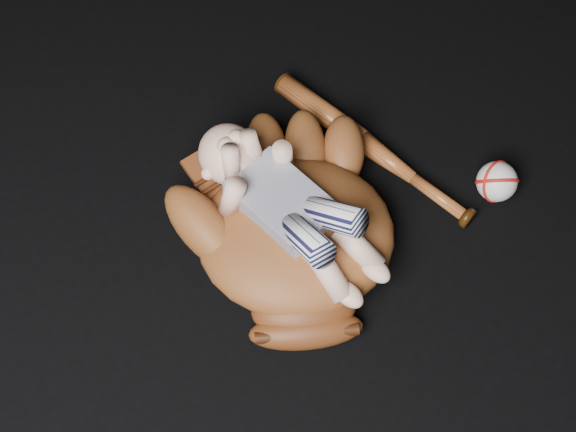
{
  "coord_description": "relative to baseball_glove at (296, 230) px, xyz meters",
  "views": [
    {
      "loc": [
        -0.27,
        -0.49,
        1.11
      ],
      "look_at": [
        0.04,
        0.06,
        0.07
      ],
      "focal_mm": 50.0,
      "sensor_mm": 36.0,
      "label": 1
    }
  ],
  "objects": [
    {
      "name": "baseball_glove",
      "position": [
        0.0,
        0.0,
        0.0
      ],
      "size": [
        0.51,
        0.54,
        0.13
      ],
      "primitive_type": null,
      "rotation": [
        0.0,
        0.0,
        -0.41
      ],
      "color": "brown",
      "rests_on": "ground"
    },
    {
      "name": "newborn_baby",
      "position": [
        0.0,
        0.0,
        0.05
      ],
      "size": [
        0.24,
        0.38,
        0.14
      ],
      "primitive_type": null,
      "rotation": [
        0.0,
        0.0,
        0.26
      ],
      "color": "#EBB197",
      "rests_on": "baseball_glove"
    },
    {
      "name": "baseball_bat",
      "position": [
        0.2,
        0.1,
        -0.05
      ],
      "size": [
        0.16,
        0.41,
        0.04
      ],
      "primitive_type": null,
      "rotation": [
        0.0,
        0.0,
        0.3
      ],
      "color": "#92451C",
      "rests_on": "ground"
    },
    {
      "name": "baseball",
      "position": [
        0.34,
        -0.06,
        -0.03
      ],
      "size": [
        0.07,
        0.07,
        0.07
      ],
      "primitive_type": "sphere",
      "rotation": [
        0.0,
        0.0,
        -0.13
      ],
      "color": "silver",
      "rests_on": "ground"
    }
  ]
}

